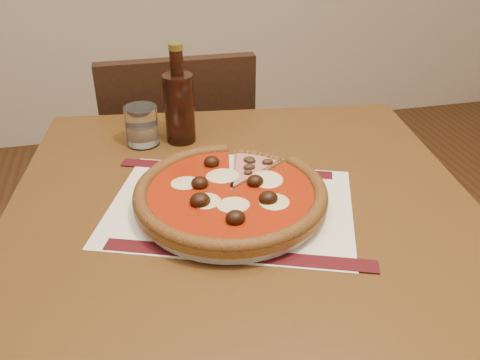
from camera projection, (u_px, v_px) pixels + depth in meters
name	position (u px, v px, depth m)	size (l,w,h in m)	color
table	(242.00, 247.00, 0.93)	(0.90, 0.90, 0.75)	brown
chair_far	(180.00, 169.00, 1.51)	(0.40, 0.40, 0.85)	black
placemat	(231.00, 207.00, 0.86)	(0.40, 0.29, 0.00)	white
plate	(231.00, 202.00, 0.85)	(0.30, 0.30, 0.02)	white
pizza	(231.00, 192.00, 0.84)	(0.32, 0.32, 0.04)	#8E6022
ham_slice	(256.00, 167.00, 0.92)	(0.11, 0.14, 0.02)	#8E6022
water_glass	(142.00, 126.00, 1.04)	(0.07, 0.07, 0.08)	white
bottle	(179.00, 105.00, 1.04)	(0.06, 0.06, 0.21)	black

